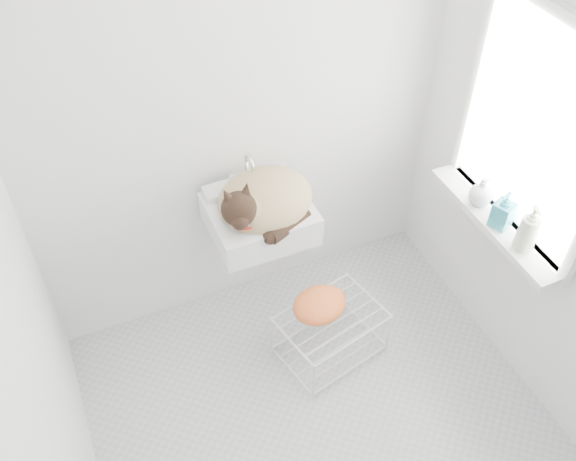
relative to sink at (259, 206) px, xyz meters
name	(u,v)px	position (x,y,z in m)	size (l,w,h in m)	color
floor	(320,417)	(0.01, -0.74, -0.85)	(2.20, 2.00, 0.02)	#B4B4B4
back_wall	(238,111)	(0.01, 0.26, 0.40)	(2.20, 0.02, 2.50)	silver
right_wall	(563,174)	(1.11, -0.74, 0.40)	(0.02, 2.00, 2.50)	silver
left_wall	(30,347)	(-1.09, -0.74, 0.40)	(0.02, 2.00, 2.50)	silver
window_glass	(536,130)	(1.09, -0.54, 0.50)	(0.01, 0.80, 1.00)	white
window_frame	(533,131)	(1.08, -0.54, 0.50)	(0.04, 0.90, 1.10)	white
windowsill	(494,221)	(1.02, -0.54, -0.02)	(0.16, 0.88, 0.04)	white
sink	(259,206)	(0.00, 0.00, 0.00)	(0.50, 0.44, 0.20)	white
faucet	(245,163)	(0.00, 0.18, 0.14)	(0.18, 0.13, 0.18)	silver
cat	(263,202)	(0.01, -0.02, 0.04)	(0.53, 0.45, 0.32)	tan
wire_rack	(330,335)	(0.23, -0.40, -0.70)	(0.52, 0.37, 0.31)	silver
towel	(319,309)	(0.18, -0.34, -0.51)	(0.29, 0.21, 0.12)	#FF9E00
bottle_a	(522,248)	(1.01, -0.75, 0.00)	(0.08, 0.08, 0.22)	silver
bottle_b	(499,225)	(1.01, -0.58, 0.00)	(0.09, 0.09, 0.20)	teal
bottle_c	(478,203)	(1.01, -0.41, 0.00)	(0.12, 0.12, 0.15)	white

